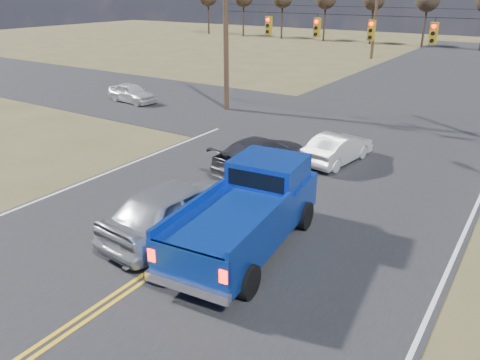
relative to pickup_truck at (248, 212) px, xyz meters
The scene contains 12 objects.
ground 4.59m from the pickup_truck, 108.61° to the right, with size 160.00×160.00×0.00m, color brown.
road_main 6.07m from the pickup_truck, 103.78° to the left, with size 14.00×120.00×0.02m, color #28282B.
road_cross 13.91m from the pickup_truck, 95.88° to the left, with size 120.00×12.00×0.02m, color #28282B.
signal_gantry 14.15m from the pickup_truck, 93.87° to the left, with size 19.60×4.83×10.00m.
utility_poles 13.49m from the pickup_truck, 96.33° to the left, with size 19.60×58.32×10.00m.
treeline 23.24m from the pickup_truck, 93.57° to the left, with size 87.00×117.80×7.40m.
pickup_truck is the anchor object (origin of this frame).
silver_suv 2.31m from the pickup_truck, 165.23° to the right, with size 2.16×5.36×1.83m, color #A3A5AB.
black_suv 2.29m from the pickup_truck, behind, with size 2.02×4.38×1.22m, color black.
white_car_queue 8.49m from the pickup_truck, 94.19° to the left, with size 1.41×4.04×1.33m, color silver.
dgrey_car_queue 6.55m from the pickup_truck, 117.62° to the left, with size 1.98×4.87×1.41m, color #37363B.
cross_car_west 20.74m from the pickup_truck, 144.95° to the left, with size 3.81×1.53×1.30m, color silver.
Camera 1 is at (8.05, -6.29, 7.29)m, focal length 35.00 mm.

